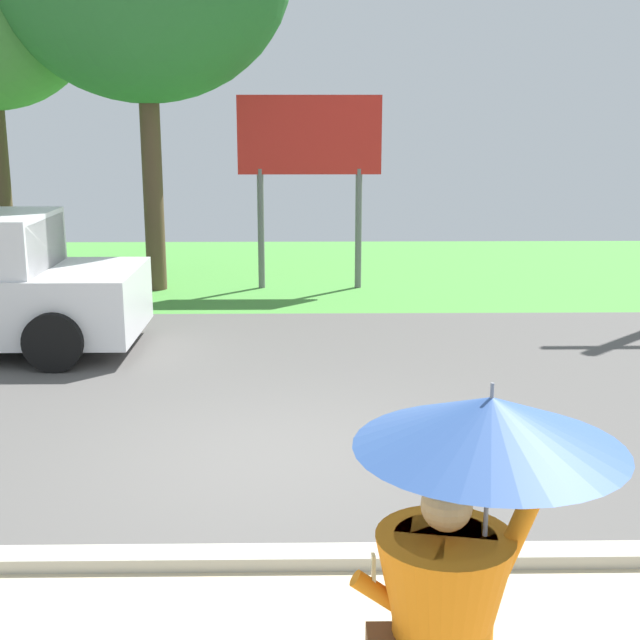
% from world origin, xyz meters
% --- Properties ---
extents(ground_plane, '(40.00, 22.00, 0.20)m').
position_xyz_m(ground_plane, '(0.00, 2.95, -0.05)').
color(ground_plane, '#565451').
extents(monk_pedestrian, '(1.14, 1.14, 2.13)m').
position_xyz_m(monk_pedestrian, '(0.95, -4.35, 1.16)').
color(monk_pedestrian, orange).
rests_on(monk_pedestrian, ground_plane).
extents(roadside_billboard, '(2.60, 0.12, 3.50)m').
position_xyz_m(roadside_billboard, '(0.37, 8.14, 2.55)').
color(roadside_billboard, slate).
rests_on(roadside_billboard, ground_plane).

